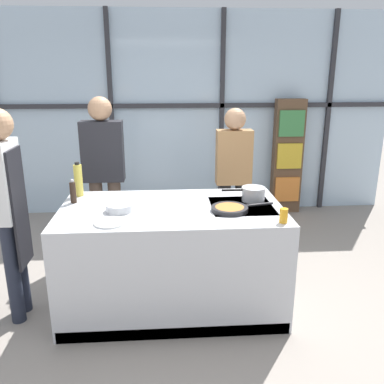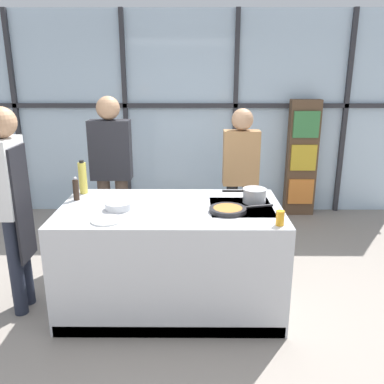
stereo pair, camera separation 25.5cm
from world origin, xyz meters
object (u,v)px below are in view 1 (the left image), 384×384
Objects in this scene: chef at (8,200)px; frying_pan at (230,209)px; pepper_grinder at (73,192)px; juice_glass_near at (284,216)px; spectator_center_left at (233,172)px; oil_bottle at (78,180)px; white_plate at (110,223)px; saucepan at (253,194)px; mixing_bowl at (119,207)px; spectator_far_left at (104,169)px.

chef is 1.78m from frying_pan.
juice_glass_near is (1.68, -0.59, -0.04)m from pepper_grinder.
frying_pan is at bearing 140.84° from juice_glass_near.
pepper_grinder is (0.45, 0.27, -0.03)m from chef.
chef is at bearing 171.42° from juice_glass_near.
juice_glass_near is at bearing 95.36° from spectator_center_left.
chef is 3.29× the size of frying_pan.
spectator_center_left is 1.67m from oil_bottle.
oil_bottle reaches higher than white_plate.
oil_bottle reaches higher than saucepan.
frying_pan is 2.52× the size of pepper_grinder.
oil_bottle is at bearing 22.99° from spectator_center_left.
chef reaches higher than mixing_bowl.
mixing_bowl is at bearing -170.45° from saucepan.
spectator_center_left is at bearing 49.56° from white_plate.
saucepan is at bearing 147.25° from spectator_far_left.
spectator_center_left reaches higher than saucepan.
oil_bottle is at bearing 87.19° from pepper_grinder.
chef is at bearing 163.20° from white_plate.
saucepan is 1.81× the size of pepper_grinder.
frying_pan is (1.18, -1.16, -0.07)m from spectator_far_left.
spectator_center_left is at bearing 79.22° from frying_pan.
chef is 2.29m from spectator_center_left.
white_plate is 0.65m from pepper_grinder.
mixing_bowl is (0.27, -1.11, -0.06)m from spectator_far_left.
mixing_bowl is (-0.91, 0.05, 0.01)m from frying_pan.
frying_pan is 1.70× the size of oil_bottle.
spectator_far_left is 1.69m from saucepan.
spectator_center_left is 1.77m from pepper_grinder.
oil_bottle is at bearing 170.48° from saucepan.
pepper_grinder is 1.89× the size of juice_glass_near.
frying_pan is (-0.22, -1.16, -0.01)m from spectator_center_left.
spectator_far_left reaches higher than chef.
oil_bottle is 1.48× the size of pepper_grinder.
spectator_far_left is 1.66m from frying_pan.
mixing_bowl is at bearing 176.54° from frying_pan.
spectator_center_left is (1.99, 1.13, -0.09)m from chef.
frying_pan is at bearing -3.46° from mixing_bowl.
pepper_grinder reaches higher than saucepan.
juice_glass_near reaches higher than mixing_bowl.
mixing_bowl is (-1.13, -1.11, 0.00)m from spectator_center_left.
pepper_grinder is at bearing 149.14° from mixing_bowl.
saucepan is 1.76× the size of mixing_bowl.
pepper_grinder is 1.78m from juice_glass_near.
saucepan reaches higher than frying_pan.
juice_glass_near is at bearing -19.48° from pepper_grinder.
spectator_center_left is 1.18m from frying_pan.
pepper_grinder reaches higher than frying_pan.
frying_pan is at bearing -133.98° from saucepan.
saucepan is at bearing -9.52° from oil_bottle.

